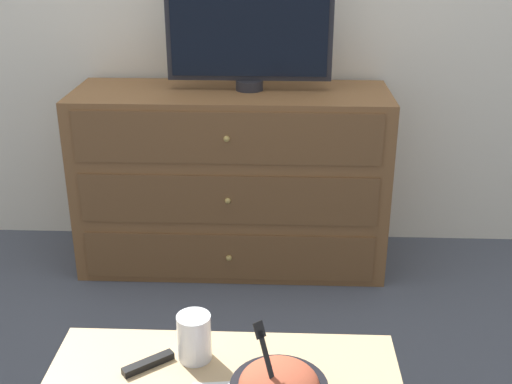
% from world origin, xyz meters
% --- Properties ---
extents(ground_plane, '(12.00, 12.00, 0.00)m').
position_xyz_m(ground_plane, '(0.00, 0.00, 0.00)').
color(ground_plane, '#474C56').
extents(dresser, '(1.29, 0.45, 0.77)m').
position_xyz_m(dresser, '(0.05, -0.25, 0.38)').
color(dresser, brown).
rests_on(dresser, ground_plane).
extents(tv, '(0.66, 0.11, 0.50)m').
position_xyz_m(tv, '(0.13, -0.22, 1.03)').
color(tv, '#232328').
rests_on(tv, dresser).
extents(drink_cup, '(0.08, 0.08, 0.12)m').
position_xyz_m(drink_cup, '(0.06, -1.50, 0.47)').
color(drink_cup, '#9E6638').
rests_on(drink_cup, coffee_table).
extents(remote_control, '(0.12, 0.10, 0.02)m').
position_xyz_m(remote_control, '(-0.05, -1.54, 0.43)').
color(remote_control, black).
rests_on(remote_control, coffee_table).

